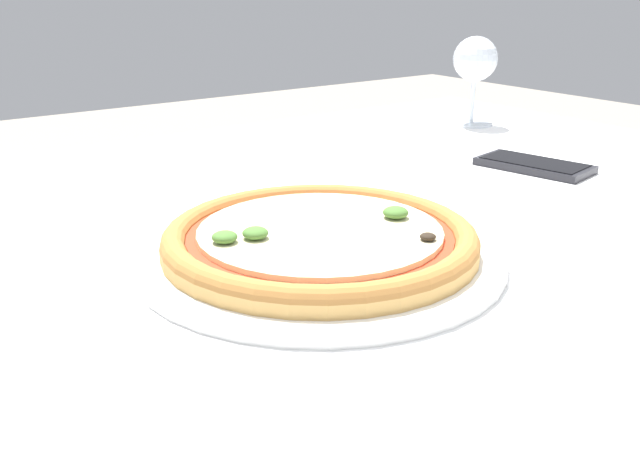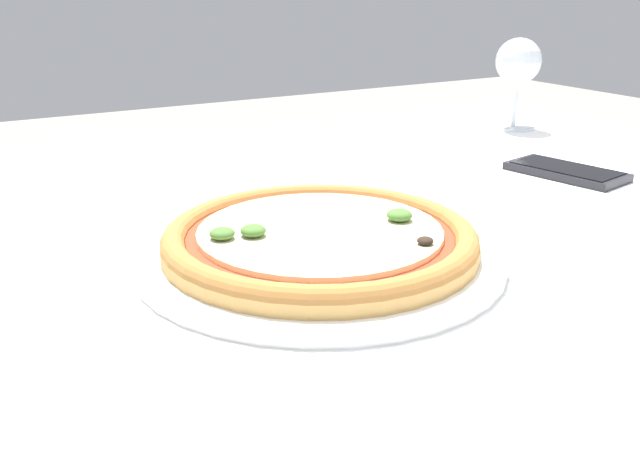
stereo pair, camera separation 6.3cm
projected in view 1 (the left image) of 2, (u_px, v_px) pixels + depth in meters
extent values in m
cube|color=brown|center=(413.00, 244.00, 0.75)|extent=(1.13, 0.99, 0.04)
cube|color=white|center=(414.00, 225.00, 0.74)|extent=(1.23, 1.09, 0.01)
cylinder|color=brown|center=(440.00, 301.00, 1.48)|extent=(0.06, 0.06, 0.71)
cylinder|color=white|center=(320.00, 255.00, 0.64)|extent=(0.33, 0.33, 0.01)
cylinder|color=tan|center=(320.00, 243.00, 0.64)|extent=(0.28, 0.28, 0.01)
torus|color=#B27538|center=(320.00, 237.00, 0.63)|extent=(0.28, 0.28, 0.02)
cylinder|color=#BC381E|center=(320.00, 235.00, 0.63)|extent=(0.24, 0.24, 0.00)
cylinder|color=beige|center=(320.00, 231.00, 0.63)|extent=(0.22, 0.22, 0.00)
ellipsoid|color=#4C7A33|center=(225.00, 237.00, 0.60)|extent=(0.02, 0.02, 0.01)
ellipsoid|color=#4C7A33|center=(255.00, 233.00, 0.61)|extent=(0.02, 0.02, 0.01)
ellipsoid|color=#4C7A33|center=(396.00, 212.00, 0.66)|extent=(0.02, 0.02, 0.01)
ellipsoid|color=#2D2319|center=(428.00, 237.00, 0.60)|extent=(0.01, 0.01, 0.01)
cylinder|color=silver|center=(471.00, 123.00, 1.22)|extent=(0.07, 0.07, 0.00)
cylinder|color=silver|center=(472.00, 100.00, 1.21)|extent=(0.01, 0.01, 0.07)
sphere|color=silver|center=(475.00, 59.00, 1.18)|extent=(0.07, 0.07, 0.07)
cube|color=#232328|center=(534.00, 165.00, 0.94)|extent=(0.10, 0.15, 0.01)
cube|color=black|center=(534.00, 161.00, 0.94)|extent=(0.09, 0.14, 0.00)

